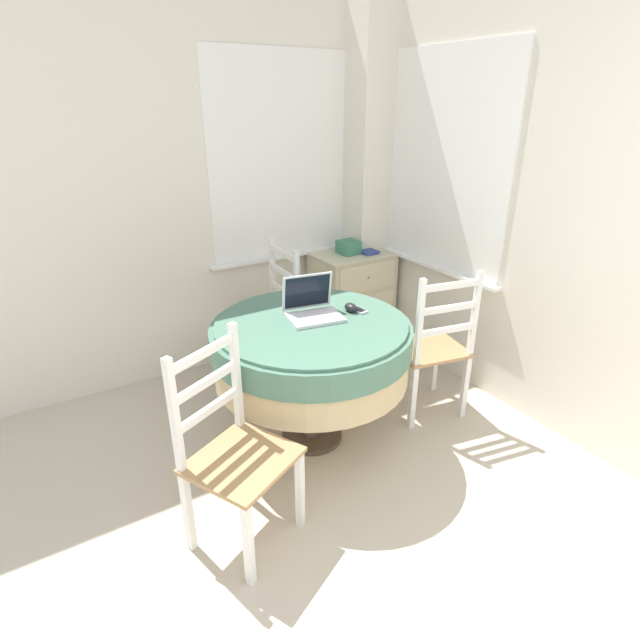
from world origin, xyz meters
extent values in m
cube|color=silver|center=(-0.13, 3.25, 1.27)|extent=(4.13, 0.06, 2.55)
cube|color=white|center=(1.10, 3.21, 1.49)|extent=(1.10, 0.01, 1.42)
cube|color=white|center=(1.10, 3.18, 0.77)|extent=(1.18, 0.07, 0.02)
cube|color=white|center=(1.93, 2.39, 1.49)|extent=(0.01, 1.10, 1.42)
cube|color=white|center=(1.90, 2.39, 0.77)|extent=(0.07, 1.18, 0.02)
cube|color=silver|center=(1.79, 3.08, 1.27)|extent=(0.28, 0.28, 2.55)
cylinder|color=#4C3D2D|center=(0.64, 2.00, 0.01)|extent=(0.36, 0.36, 0.03)
cylinder|color=#4C3D2D|center=(0.64, 2.00, 0.39)|extent=(0.11, 0.11, 0.72)
cylinder|color=tan|center=(0.64, 2.00, 0.59)|extent=(1.08, 1.08, 0.32)
cylinder|color=#4C7560|center=(0.64, 2.00, 0.68)|extent=(1.11, 1.11, 0.14)
cylinder|color=#4C7560|center=(0.64, 2.00, 0.76)|extent=(1.05, 1.05, 0.02)
cube|color=silver|center=(0.67, 2.02, 0.77)|extent=(0.32, 0.26, 0.02)
cube|color=silver|center=(0.68, 2.04, 0.78)|extent=(0.27, 0.17, 0.00)
cube|color=silver|center=(0.70, 2.14, 0.89)|extent=(0.29, 0.09, 0.21)
cube|color=black|center=(0.69, 2.14, 0.89)|extent=(0.26, 0.08, 0.18)
ellipsoid|color=black|center=(0.91, 2.01, 0.79)|extent=(0.06, 0.09, 0.05)
cube|color=#B2B7BC|center=(0.95, 1.99, 0.77)|extent=(0.07, 0.11, 0.01)
cube|color=black|center=(0.95, 1.99, 0.78)|extent=(0.05, 0.08, 0.00)
cube|color=#A87F51|center=(0.72, 2.79, 0.44)|extent=(0.40, 0.44, 0.02)
cube|color=white|center=(0.55, 2.99, 0.21)|extent=(0.03, 0.03, 0.43)
cube|color=white|center=(0.54, 2.61, 0.21)|extent=(0.03, 0.03, 0.43)
cube|color=white|center=(0.89, 2.98, 0.21)|extent=(0.03, 0.03, 0.43)
cube|color=white|center=(0.88, 2.60, 0.21)|extent=(0.03, 0.03, 0.43)
cube|color=white|center=(0.89, 2.98, 0.71)|extent=(0.03, 0.03, 0.53)
cube|color=white|center=(0.88, 2.60, 0.71)|extent=(0.03, 0.03, 0.53)
cube|color=white|center=(0.89, 2.79, 0.92)|extent=(0.03, 0.38, 0.04)
cube|color=white|center=(0.89, 2.79, 0.78)|extent=(0.03, 0.38, 0.04)
cube|color=white|center=(0.89, 2.79, 0.64)|extent=(0.03, 0.38, 0.04)
cube|color=#A87F51|center=(1.43, 1.89, 0.44)|extent=(0.50, 0.47, 0.02)
cube|color=white|center=(1.64, 2.03, 0.21)|extent=(0.04, 0.04, 0.43)
cube|color=white|center=(1.28, 2.10, 0.21)|extent=(0.04, 0.04, 0.43)
cube|color=white|center=(1.58, 1.69, 0.21)|extent=(0.04, 0.04, 0.43)
cube|color=white|center=(1.21, 1.76, 0.21)|extent=(0.04, 0.04, 0.43)
cube|color=white|center=(1.58, 1.69, 0.71)|extent=(0.04, 0.04, 0.53)
cube|color=white|center=(1.21, 1.76, 0.71)|extent=(0.04, 0.04, 0.53)
cube|color=white|center=(1.39, 1.73, 0.92)|extent=(0.37, 0.09, 0.04)
cube|color=white|center=(1.39, 1.73, 0.78)|extent=(0.37, 0.09, 0.04)
cube|color=white|center=(1.39, 1.73, 0.64)|extent=(0.37, 0.09, 0.04)
cube|color=#A87F51|center=(0.00, 1.52, 0.44)|extent=(0.56, 0.54, 0.02)
cube|color=white|center=(-0.09, 1.28, 0.21)|extent=(0.05, 0.05, 0.43)
cube|color=white|center=(0.24, 1.45, 0.21)|extent=(0.05, 0.05, 0.43)
cube|color=white|center=(-0.25, 1.59, 0.21)|extent=(0.05, 0.05, 0.43)
cube|color=white|center=(0.09, 1.76, 0.21)|extent=(0.05, 0.05, 0.43)
cube|color=white|center=(-0.25, 1.59, 0.71)|extent=(0.04, 0.04, 0.53)
cube|color=white|center=(0.09, 1.76, 0.71)|extent=(0.04, 0.04, 0.53)
cube|color=white|center=(-0.08, 1.67, 0.92)|extent=(0.35, 0.19, 0.04)
cube|color=white|center=(-0.08, 1.67, 0.78)|extent=(0.35, 0.19, 0.04)
cube|color=white|center=(-0.08, 1.67, 0.64)|extent=(0.35, 0.19, 0.04)
cube|color=beige|center=(1.60, 2.97, 0.38)|extent=(0.60, 0.42, 0.75)
cube|color=beige|center=(1.60, 2.97, 0.76)|extent=(0.62, 0.44, 0.02)
cube|color=beige|center=(1.60, 2.76, 0.63)|extent=(0.53, 0.01, 0.21)
sphere|color=olive|center=(1.60, 2.75, 0.63)|extent=(0.02, 0.02, 0.02)
cube|color=beige|center=(1.60, 2.76, 0.38)|extent=(0.53, 0.01, 0.21)
sphere|color=olive|center=(1.60, 2.75, 0.38)|extent=(0.02, 0.02, 0.02)
cube|color=beige|center=(1.60, 2.76, 0.13)|extent=(0.53, 0.01, 0.21)
sphere|color=olive|center=(1.60, 2.75, 0.13)|extent=(0.02, 0.02, 0.02)
cube|color=#387A5B|center=(1.55, 2.97, 0.82)|extent=(0.15, 0.15, 0.10)
cube|color=#33478C|center=(1.69, 2.94, 0.78)|extent=(0.12, 0.25, 0.02)
camera|label=1|loc=(-0.63, -0.13, 1.87)|focal=28.00mm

